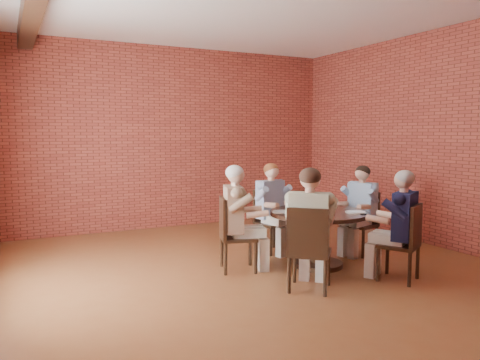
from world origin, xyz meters
name	(u,v)px	position (x,y,z in m)	size (l,w,h in m)	color
floor	(260,275)	(0.00, 0.00, 0.00)	(7.00, 7.00, 0.00)	brown
wall_back	(170,138)	(0.00, 3.50, 1.70)	(7.00, 7.00, 0.00)	brown
wall_right	(445,139)	(3.25, 0.00, 1.70)	(7.00, 7.00, 0.00)	brown
dining_table	(319,228)	(0.90, 0.00, 0.53)	(1.31, 1.31, 0.75)	black
chair_a	(363,220)	(1.92, 0.29, 0.50)	(0.51, 0.51, 0.92)	black
diner_a	(360,210)	(1.84, 0.27, 0.66)	(0.51, 0.63, 1.31)	#467EB7
chair_b	(269,218)	(0.73, 1.03, 0.51)	(0.49, 0.49, 0.94)	black
diner_b	(273,208)	(0.74, 0.95, 0.67)	(0.53, 0.65, 1.33)	#838CA7
chair_c	(231,231)	(-0.23, 0.35, 0.52)	(0.56, 0.56, 0.96)	black
diner_c	(238,218)	(-0.14, 0.33, 0.69)	(0.55, 0.68, 1.37)	brown
chair_d	(309,246)	(0.18, -0.79, 0.52)	(0.65, 0.65, 0.97)	black
diner_d	(310,229)	(0.25, -0.72, 0.70)	(0.57, 0.70, 1.40)	beige
chair_e	(406,240)	(1.46, -1.00, 0.51)	(0.59, 0.59, 0.94)	black
diner_e	(399,226)	(1.41, -0.92, 0.67)	(0.53, 0.66, 1.34)	#16183E
plate_a	(324,206)	(1.20, 0.29, 0.76)	(0.26, 0.26, 0.01)	white
plate_b	(306,206)	(0.95, 0.39, 0.76)	(0.26, 0.26, 0.01)	white
plate_c	(282,212)	(0.42, 0.15, 0.76)	(0.26, 0.26, 0.01)	white
plate_d	(355,212)	(1.26, -0.30, 0.76)	(0.26, 0.26, 0.01)	white
glass_a	(330,203)	(1.20, 0.15, 0.82)	(0.07, 0.07, 0.14)	white
glass_b	(322,204)	(1.06, 0.15, 0.82)	(0.07, 0.07, 0.14)	white
glass_c	(290,205)	(0.61, 0.27, 0.82)	(0.07, 0.07, 0.14)	white
glass_d	(305,205)	(0.76, 0.14, 0.82)	(0.07, 0.07, 0.14)	white
glass_e	(301,209)	(0.56, -0.08, 0.82)	(0.07, 0.07, 0.14)	white
glass_f	(330,210)	(0.82, -0.34, 0.82)	(0.07, 0.07, 0.14)	white
glass_g	(328,207)	(0.97, -0.10, 0.82)	(0.07, 0.07, 0.14)	white
smartphone	(361,214)	(1.27, -0.41, 0.75)	(0.07, 0.14, 0.01)	black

